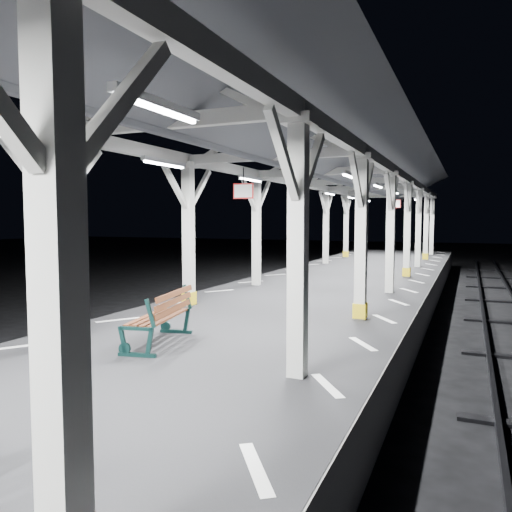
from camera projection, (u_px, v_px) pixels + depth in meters
The scene contains 7 objects.
ground at pixel (228, 385), 9.12m from camera, with size 120.00×120.00×0.00m, color black.
platform at pixel (228, 358), 9.09m from camera, with size 6.00×50.00×1.00m, color black.
hazard_stripes_left at pixel (118, 320), 10.01m from camera, with size 1.00×48.00×0.01m, color silver.
hazard_stripes_right at pixel (363, 344), 8.09m from camera, with size 1.00×48.00×0.01m, color silver.
track_left at pixel (26, 352), 11.09m from camera, with size 2.20×60.00×0.16m.
canopy at pixel (226, 132), 8.77m from camera, with size 5.40×49.00×4.65m.
bench_mid at pixel (164, 315), 8.05m from camera, with size 0.91×1.72×0.89m.
Camera 1 is at (4.00, -8.00, 3.03)m, focal length 35.00 mm.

